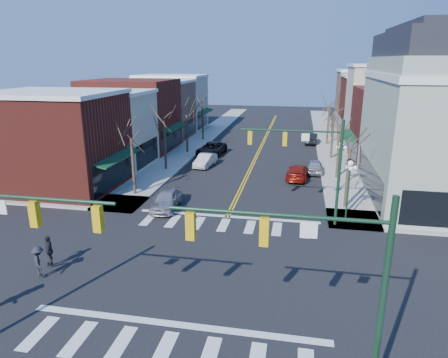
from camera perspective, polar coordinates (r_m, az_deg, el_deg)
The scene contains 32 objects.
ground at distance 21.84m, azimuth -3.17°, elevation -12.92°, with size 160.00×160.00×0.00m, color black.
sidewalk_left at distance 42.07m, azimuth -8.29°, elevation 1.76°, with size 3.50×70.00×0.15m, color #9E9B93.
sidewalk_right at distance 40.08m, azimuth 16.13°, elevation 0.51°, with size 3.50×70.00×0.15m, color #9E9B93.
bldg_left_brick_a at distance 36.91m, azimuth -22.75°, elevation 4.80°, with size 10.00×8.50×8.00m, color maroon.
bldg_left_stucco_a at distance 43.52m, azimuth -17.20°, elevation 6.64°, with size 10.00×7.00×7.50m, color beige.
bldg_left_brick_b at distance 50.57m, azimuth -13.07°, elevation 8.83°, with size 10.00×9.00×8.50m, color maroon.
bldg_left_tan at distance 58.20m, azimuth -9.80°, elevation 9.65°, with size 10.00×7.50×7.80m, color #976C53.
bldg_left_stucco_b at distance 65.46m, azimuth -7.44°, elevation 10.68°, with size 10.00×8.00×8.20m, color beige.
bldg_right_brick_a at distance 45.97m, azimuth 24.37°, elevation 6.72°, with size 10.00×8.50×8.00m, color maroon.
bldg_right_stucco at distance 53.34m, azimuth 22.65°, elevation 9.19°, with size 10.00×7.00×10.00m, color beige.
bldg_right_brick_b at distance 60.74m, azimuth 21.20°, elevation 9.40°, with size 10.00×8.00×8.50m, color maroon.
bldg_right_tan at distance 68.56m, azimuth 20.08°, elevation 10.43°, with size 10.00×8.00×9.00m, color #976C53.
traffic_mast_near_right at distance 12.60m, azimuth 13.63°, elevation -12.61°, with size 6.60×0.28×7.20m.
traffic_mast_far_right at distance 26.53m, azimuth 12.31°, elevation 3.07°, with size 6.60×0.28×7.20m.
lamppost_corner at distance 28.24m, azimuth 17.43°, elevation -0.17°, with size 0.36×0.36×4.33m.
lamppost_midblock at distance 34.49m, azimuth 16.30°, elevation 2.90°, with size 0.36×0.36×4.33m.
tree_left_a at distance 33.26m, azimuth -12.84°, elevation 1.63°, with size 0.24×0.24×4.76m, color #382B21.
tree_left_b at distance 40.48m, azimuth -8.41°, elevation 4.72°, with size 0.24×0.24×5.04m, color #382B21.
tree_left_c at distance 48.01m, azimuth -5.31°, elevation 6.40°, with size 0.24×0.24×4.55m, color #382B21.
tree_left_d at distance 55.61m, azimuth -3.05°, elevation 8.04°, with size 0.24×0.24×4.90m, color #382B21.
tree_right_a at distance 30.83m, azimuth 17.21°, elevation -0.03°, with size 0.24×0.24×4.62m, color #382B21.
tree_right_b at distance 38.47m, azimuth 16.04°, elevation 3.73°, with size 0.24×0.24×5.18m, color #382B21.
tree_right_c at distance 46.32m, azimuth 15.21°, elevation 5.69°, with size 0.24×0.24×4.83m, color #382B21.
tree_right_d at distance 54.18m, azimuth 14.64°, elevation 7.33°, with size 0.24×0.24×4.97m, color #382B21.
car_left_near at distance 30.24m, azimuth -8.24°, elevation -2.90°, with size 1.73×4.30×1.47m, color #A7A7AB.
car_left_mid at distance 41.92m, azimuth -2.69°, elevation 2.69°, with size 1.40×4.01×1.32m, color silver.
car_left_far at distance 46.82m, azimuth -1.81°, elevation 4.31°, with size 2.51×5.44×1.51m, color black.
car_right_near at distance 38.09m, azimuth 10.50°, elevation 1.01°, with size 1.90×4.68×1.36m, color maroon.
car_right_mid at distance 40.52m, azimuth 12.80°, elevation 1.82°, with size 1.59×3.96×1.35m, color #B0B0B5.
car_right_far at distance 54.83m, azimuth 12.38°, elevation 5.70°, with size 1.50×4.29×1.41m, color black.
pedestrian_dark_a at distance 23.62m, azimuth -23.71°, elevation -9.31°, with size 0.99×0.41×1.68m, color black.
pedestrian_dark_b at distance 22.70m, azimuth -24.96°, elevation -10.63°, with size 1.04×0.60×1.62m, color black.
Camera 1 is at (4.68, -18.41, 10.77)m, focal length 32.00 mm.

